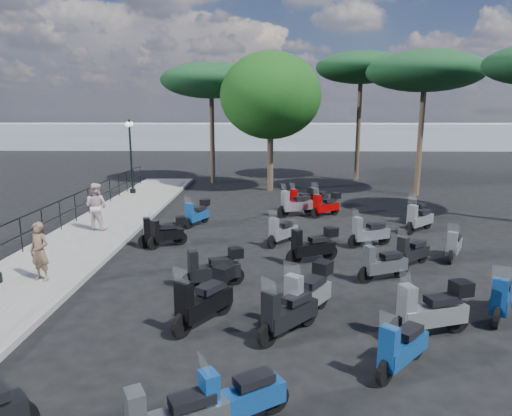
{
  "coord_description": "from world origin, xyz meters",
  "views": [
    {
      "loc": [
        -0.22,
        -11.36,
        4.44
      ],
      "look_at": [
        -0.55,
        3.92,
        1.2
      ],
      "focal_mm": 32.0,
      "sensor_mm": 36.0,
      "label": 1
    }
  ],
  "objects_px": {
    "scooter_3": "(164,234)",
    "scooter_11": "(302,199)",
    "scooter_28": "(454,246)",
    "broadleaf_tree": "(271,96)",
    "pine_0": "(361,68)",
    "scooter_16": "(369,233)",
    "scooter_15": "(383,264)",
    "scooter_9": "(313,246)",
    "scooter_21": "(411,253)",
    "scooter_8": "(214,269)",
    "scooter_30": "(326,205)",
    "scooter_2": "(204,300)",
    "scooter_22": "(419,219)",
    "pedestrian_far": "(96,206)",
    "scooter_23": "(319,199)",
    "scooter_20": "(501,298)",
    "scooter_7": "(288,314)",
    "scooter_5": "(197,214)",
    "scooter_17": "(296,205)",
    "scooter_29": "(417,211)",
    "pine_1": "(425,71)",
    "scooter_6": "(239,399)",
    "scooter_14": "(308,294)",
    "woman": "(40,252)",
    "scooter_10": "(282,232)",
    "scooter_13": "(432,311)",
    "scooter_4": "(163,232)",
    "lamp_post_2": "(131,152)"
  },
  "relations": [
    {
      "from": "scooter_14",
      "to": "scooter_20",
      "type": "height_order",
      "value": "scooter_14"
    },
    {
      "from": "scooter_23",
      "to": "pine_0",
      "type": "bearing_deg",
      "value": -79.53
    },
    {
      "from": "scooter_2",
      "to": "scooter_22",
      "type": "bearing_deg",
      "value": -98.47
    },
    {
      "from": "scooter_6",
      "to": "pine_1",
      "type": "height_order",
      "value": "pine_1"
    },
    {
      "from": "pedestrian_far",
      "to": "scooter_23",
      "type": "distance_m",
      "value": 9.98
    },
    {
      "from": "scooter_7",
      "to": "broadleaf_tree",
      "type": "distance_m",
      "value": 18.01
    },
    {
      "from": "scooter_10",
      "to": "scooter_17",
      "type": "height_order",
      "value": "scooter_17"
    },
    {
      "from": "scooter_13",
      "to": "scooter_16",
      "type": "xyz_separation_m",
      "value": [
        0.13,
        6.26,
        -0.09
      ]
    },
    {
      "from": "scooter_13",
      "to": "scooter_15",
      "type": "distance_m",
      "value": 3.12
    },
    {
      "from": "broadleaf_tree",
      "to": "pine_0",
      "type": "distance_m",
      "value": 7.19
    },
    {
      "from": "scooter_30",
      "to": "scooter_8",
      "type": "bearing_deg",
      "value": 117.15
    },
    {
      "from": "scooter_16",
      "to": "scooter_15",
      "type": "bearing_deg",
      "value": 151.06
    },
    {
      "from": "scooter_9",
      "to": "scooter_21",
      "type": "relative_size",
      "value": 1.27
    },
    {
      "from": "broadleaf_tree",
      "to": "woman",
      "type": "bearing_deg",
      "value": -112.29
    },
    {
      "from": "pedestrian_far",
      "to": "scooter_15",
      "type": "distance_m",
      "value": 10.47
    },
    {
      "from": "scooter_2",
      "to": "scooter_9",
      "type": "distance_m",
      "value": 4.96
    },
    {
      "from": "scooter_15",
      "to": "scooter_20",
      "type": "distance_m",
      "value": 3.0
    },
    {
      "from": "scooter_11",
      "to": "broadleaf_tree",
      "type": "relative_size",
      "value": 0.18
    },
    {
      "from": "pine_0",
      "to": "scooter_20",
      "type": "bearing_deg",
      "value": -92.26
    },
    {
      "from": "scooter_3",
      "to": "scooter_15",
      "type": "xyz_separation_m",
      "value": [
        6.54,
        -3.07,
        0.02
      ]
    },
    {
      "from": "scooter_16",
      "to": "scooter_29",
      "type": "distance_m",
      "value": 4.47
    },
    {
      "from": "woman",
      "to": "scooter_21",
      "type": "xyz_separation_m",
      "value": [
        10.05,
        1.7,
        -0.5
      ]
    },
    {
      "from": "scooter_5",
      "to": "scooter_15",
      "type": "height_order",
      "value": "scooter_15"
    },
    {
      "from": "pine_0",
      "to": "scooter_30",
      "type": "bearing_deg",
      "value": -107.5
    },
    {
      "from": "scooter_2",
      "to": "scooter_30",
      "type": "bearing_deg",
      "value": -77.04
    },
    {
      "from": "scooter_9",
      "to": "scooter_17",
      "type": "height_order",
      "value": "scooter_17"
    },
    {
      "from": "scooter_17",
      "to": "scooter_29",
      "type": "xyz_separation_m",
      "value": [
        4.9,
        -0.92,
        -0.06
      ]
    },
    {
      "from": "scooter_5",
      "to": "scooter_17",
      "type": "height_order",
      "value": "scooter_17"
    },
    {
      "from": "scooter_7",
      "to": "scooter_20",
      "type": "xyz_separation_m",
      "value": [
        4.68,
        0.93,
        -0.01
      ]
    },
    {
      "from": "scooter_16",
      "to": "scooter_22",
      "type": "height_order",
      "value": "scooter_22"
    },
    {
      "from": "scooter_16",
      "to": "scooter_23",
      "type": "xyz_separation_m",
      "value": [
        -0.95,
        6.25,
        -0.02
      ]
    },
    {
      "from": "scooter_5",
      "to": "pine_1",
      "type": "xyz_separation_m",
      "value": [
        10.87,
        7.0,
        5.97
      ]
    },
    {
      "from": "scooter_14",
      "to": "scooter_8",
      "type": "bearing_deg",
      "value": -3.01
    },
    {
      "from": "scooter_11",
      "to": "scooter_23",
      "type": "height_order",
      "value": "scooter_11"
    },
    {
      "from": "scooter_3",
      "to": "scooter_11",
      "type": "relative_size",
      "value": 0.96
    },
    {
      "from": "pedestrian_far",
      "to": "scooter_23",
      "type": "xyz_separation_m",
      "value": [
        8.74,
        4.78,
        -0.58
      ]
    },
    {
      "from": "scooter_15",
      "to": "scooter_17",
      "type": "xyz_separation_m",
      "value": [
        -1.85,
        7.61,
        0.06
      ]
    },
    {
      "from": "scooter_3",
      "to": "scooter_14",
      "type": "height_order",
      "value": "scooter_14"
    },
    {
      "from": "scooter_4",
      "to": "scooter_8",
      "type": "bearing_deg",
      "value": -170.6
    },
    {
      "from": "scooter_8",
      "to": "pine_0",
      "type": "relative_size",
      "value": 0.19
    },
    {
      "from": "pedestrian_far",
      "to": "scooter_11",
      "type": "height_order",
      "value": "pedestrian_far"
    },
    {
      "from": "scooter_10",
      "to": "scooter_16",
      "type": "bearing_deg",
      "value": -144.57
    },
    {
      "from": "scooter_2",
      "to": "scooter_4",
      "type": "height_order",
      "value": "scooter_2"
    },
    {
      "from": "scooter_11",
      "to": "scooter_28",
      "type": "relative_size",
      "value": 1.0
    },
    {
      "from": "scooter_8",
      "to": "pine_1",
      "type": "bearing_deg",
      "value": -56.78
    },
    {
      "from": "pine_1",
      "to": "scooter_6",
      "type": "bearing_deg",
      "value": -114.45
    },
    {
      "from": "scooter_2",
      "to": "scooter_30",
      "type": "relative_size",
      "value": 1.17
    },
    {
      "from": "scooter_5",
      "to": "scooter_7",
      "type": "distance_m",
      "value": 9.58
    },
    {
      "from": "scooter_4",
      "to": "lamp_post_2",
      "type": "bearing_deg",
      "value": 0.8
    },
    {
      "from": "scooter_21",
      "to": "pine_0",
      "type": "height_order",
      "value": "pine_0"
    }
  ]
}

